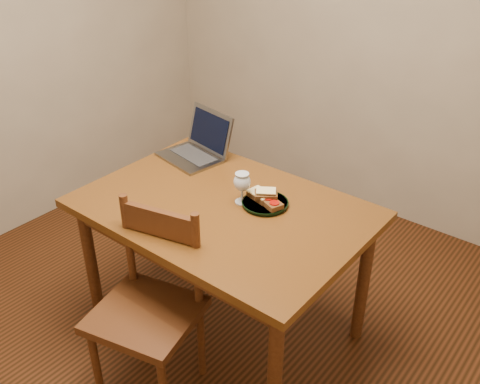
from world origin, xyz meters
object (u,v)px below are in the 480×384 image
Objects in this scene: table at (223,221)px; chair at (148,301)px; laptop at (199,145)px; milk_glass at (242,188)px; plate at (265,203)px.

chair is at bearing -91.96° from table.
laptop is at bearing 104.02° from chair.
table is 3.49× the size of laptop.
plate is at bearing 24.71° from milk_glass.
plate reaches higher than table.
laptop reaches higher than chair.
chair reaches higher than table.
table is 6.02× the size of plate.
plate is 0.62m from laptop.
milk_glass is 0.41× the size of laptop.
table is 0.56m from laptop.
table is 0.21m from plate.
chair is 2.35× the size of plate.
laptop is at bearing 161.56° from plate.
chair is 3.31× the size of milk_glass.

